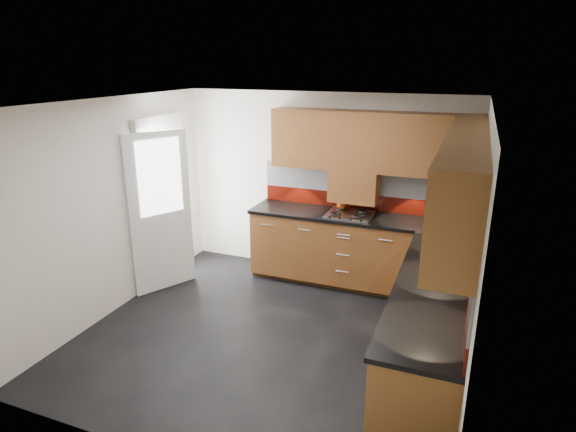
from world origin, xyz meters
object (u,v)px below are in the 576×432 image
at_px(food_processor, 449,245).
at_px(utensil_pot, 342,203).
at_px(gas_hob, 350,214).
at_px(toaster, 447,217).

bearing_deg(food_processor, utensil_pot, 139.99).
distance_m(utensil_pot, food_processor, 1.81).
xyz_separation_m(utensil_pot, food_processor, (1.39, -1.16, 0.04)).
bearing_deg(gas_hob, toaster, 5.30).
height_order(utensil_pot, food_processor, utensil_pot).
xyz_separation_m(gas_hob, food_processor, (1.22, -0.97, 0.12)).
bearing_deg(gas_hob, utensil_pot, 129.38).
height_order(gas_hob, toaster, toaster).
bearing_deg(food_processor, toaster, 94.47).
distance_m(toaster, food_processor, 1.08).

